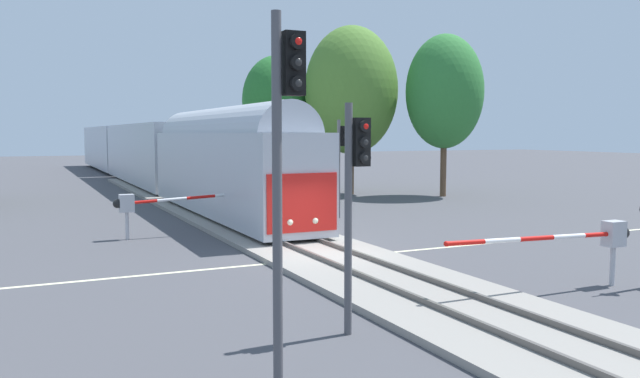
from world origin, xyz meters
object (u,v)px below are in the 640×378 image
(traffic_signal_far_side, at_px, (342,152))
(elm_centre_background, at_px, (276,101))
(crossing_gate_far, at_px, (148,203))
(commuter_train, at_px, (146,152))
(traffic_signal_median, at_px, (355,180))
(maple_right_background, at_px, (445,92))
(crossing_gate_near, at_px, (594,237))
(oak_far_right, at_px, (351,90))
(traffic_signal_near_left, at_px, (285,142))

(traffic_signal_far_side, relative_size, elm_centre_background, 0.50)
(crossing_gate_far, bearing_deg, elm_centre_background, 54.11)
(commuter_train, bearing_deg, crossing_gate_far, -99.92)
(traffic_signal_median, height_order, maple_right_background, maple_right_background)
(maple_right_background, height_order, elm_centre_background, maple_right_background)
(commuter_train, distance_m, elm_centre_background, 13.02)
(crossing_gate_near, relative_size, traffic_signal_far_side, 1.28)
(crossing_gate_far, relative_size, oak_far_right, 0.57)
(commuter_train, xyz_separation_m, oak_far_right, (11.43, -13.72, 4.38))
(traffic_signal_median, bearing_deg, traffic_signal_near_left, -138.29)
(traffic_signal_near_left, height_order, maple_right_background, maple_right_background)
(commuter_train, distance_m, crossing_gate_near, 40.57)
(crossing_gate_near, height_order, traffic_signal_median, traffic_signal_median)
(traffic_signal_near_left, distance_m, traffic_signal_far_side, 21.55)
(traffic_signal_median, bearing_deg, crossing_gate_far, 96.59)
(commuter_train, xyz_separation_m, elm_centre_background, (7.33, -10.08, 3.75))
(traffic_signal_near_left, bearing_deg, maple_right_background, 49.57)
(traffic_signal_far_side, distance_m, oak_far_right, 12.98)
(oak_far_right, bearing_deg, traffic_signal_far_side, -120.23)
(traffic_signal_far_side, distance_m, elm_centre_background, 14.86)
(maple_right_background, bearing_deg, crossing_gate_far, -156.72)
(crossing_gate_far, distance_m, traffic_signal_near_left, 16.74)
(traffic_signal_near_left, height_order, elm_centre_background, elm_centre_background)
(crossing_gate_near, relative_size, elm_centre_background, 0.64)
(traffic_signal_far_side, distance_m, maple_right_background, 13.56)
(commuter_train, height_order, elm_centre_background, elm_centre_background)
(elm_centre_background, bearing_deg, traffic_signal_far_side, -98.48)
(commuter_train, bearing_deg, traffic_signal_median, -94.19)
(traffic_signal_near_left, relative_size, elm_centre_background, 0.63)
(oak_far_right, bearing_deg, elm_centre_background, 138.43)
(crossing_gate_far, bearing_deg, maple_right_background, 23.28)
(crossing_gate_near, bearing_deg, traffic_signal_median, -174.73)
(crossing_gate_near, bearing_deg, traffic_signal_far_side, 88.37)
(commuter_train, distance_m, maple_right_background, 24.38)
(crossing_gate_near, bearing_deg, crossing_gate_far, 124.59)
(traffic_signal_near_left, bearing_deg, traffic_signal_far_side, 60.42)
(commuter_train, distance_m, crossing_gate_far, 27.08)
(crossing_gate_far, bearing_deg, traffic_signal_far_side, 12.66)
(crossing_gate_near, distance_m, elm_centre_background, 30.73)
(crossing_gate_near, distance_m, oak_far_right, 27.97)
(crossing_gate_near, bearing_deg, elm_centre_background, 85.10)
(crossing_gate_near, height_order, elm_centre_background, elm_centre_background)
(elm_centre_background, bearing_deg, traffic_signal_near_left, -111.11)
(commuter_train, bearing_deg, traffic_signal_near_left, -97.19)
(commuter_train, height_order, traffic_signal_far_side, commuter_train)
(crossing_gate_near, relative_size, traffic_signal_near_left, 1.02)
(oak_far_right, xyz_separation_m, elm_centre_background, (-4.10, 3.64, -0.63))
(maple_right_background, bearing_deg, oak_far_right, 141.47)
(crossing_gate_far, distance_m, traffic_signal_far_side, 10.26)
(traffic_signal_far_side, relative_size, oak_far_right, 0.42)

